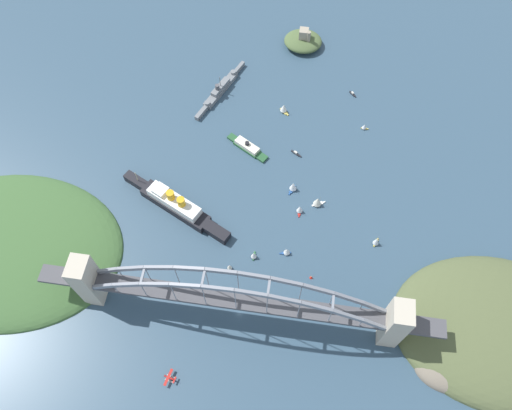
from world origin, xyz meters
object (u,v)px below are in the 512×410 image
small_boat_8 (293,186)px  small_boat_10 (287,251)px  ocean_liner (175,204)px  small_boat_4 (254,255)px  harbor_arch_bridge (238,300)px  small_boat_3 (230,267)px  small_boat_7 (296,153)px  channel_marker_buoy (311,277)px  naval_cruiser (220,90)px  seaplane_taxiing_near_bridge (170,378)px  harbor_ferry_steamer (247,147)px  small_boat_6 (300,209)px  small_boat_1 (284,108)px  small_boat_5 (318,201)px  small_boat_9 (353,94)px  small_boat_2 (376,241)px  fort_island_mid_harbor (303,41)px  small_boat_0 (364,127)px

small_boat_8 → small_boat_10: bearing=-88.6°
ocean_liner → small_boat_4: 69.24m
harbor_arch_bridge → small_boat_10: bearing=61.2°
small_boat_3 → small_boat_7: small_boat_3 is taller
channel_marker_buoy → naval_cruiser: bearing=120.3°
seaplane_taxiing_near_bridge → small_boat_4: small_boat_4 is taller
harbor_ferry_steamer → small_boat_6: 69.03m
small_boat_6 → small_boat_4: bearing=-124.3°
small_boat_1 → small_boat_4: bearing=-92.3°
small_boat_6 → naval_cruiser: bearing=126.4°
small_boat_7 → channel_marker_buoy: bearing=-78.3°
small_boat_5 → channel_marker_buoy: small_boat_5 is taller
seaplane_taxiing_near_bridge → small_boat_3: bearing=72.5°
naval_cruiser → small_boat_9: bearing=6.8°
small_boat_3 → small_boat_10: size_ratio=0.90×
small_boat_5 → channel_marker_buoy: (0.80, -58.32, -3.80)m
small_boat_5 → small_boat_9: bearing=79.4°
small_boat_1 → small_boat_9: size_ratio=1.49×
seaplane_taxiing_near_bridge → small_boat_8: bearing=67.7°
small_boat_3 → small_boat_5: small_boat_5 is taller
small_boat_8 → small_boat_4: bearing=-109.6°
small_boat_9 → ocean_liner: bearing=-133.5°
small_boat_2 → small_boat_8: (-62.88, 36.57, 0.39)m
small_boat_7 → small_boat_8: (1.04, -32.91, 3.76)m
harbor_arch_bridge → harbor_ferry_steamer: size_ratio=7.10×
harbor_ferry_steamer → small_boat_5: small_boat_5 is taller
small_boat_10 → ocean_liner: bearing=164.1°
seaplane_taxiing_near_bridge → small_boat_8: size_ratio=1.09×
harbor_ferry_steamer → small_boat_2: (102.59, -69.23, 1.92)m
harbor_arch_bridge → small_boat_9: bearing=72.1°
fort_island_mid_harbor → small_boat_5: fort_island_mid_harbor is taller
seaplane_taxiing_near_bridge → small_boat_7: bearing=71.7°
small_boat_0 → channel_marker_buoy: bearing=-103.0°
harbor_ferry_steamer → small_boat_7: size_ratio=4.05×
small_boat_5 → small_boat_6: (-12.32, -7.73, -1.08)m
ocean_liner → harbor_ferry_steamer: (43.58, 61.49, -3.88)m
naval_cruiser → small_boat_4: (50.33, -147.09, 0.76)m
ocean_liner → small_boat_10: 87.98m
fort_island_mid_harbor → naval_cruiser: bearing=-134.2°
harbor_arch_bridge → small_boat_10: harbor_arch_bridge is taller
naval_cruiser → small_boat_4: 155.46m
small_boat_6 → small_boat_0: bearing=62.3°
ocean_liner → small_boat_3: size_ratio=12.13×
small_boat_0 → small_boat_6: (-44.12, -84.03, 1.05)m
small_boat_2 → harbor_arch_bridge: bearing=-143.9°
small_boat_2 → small_boat_10: small_boat_2 is taller
fort_island_mid_harbor → small_boat_3: bearing=-97.3°
naval_cruiser → small_boat_7: 89.33m
small_boat_7 → small_boat_10: small_boat_10 is taller
small_boat_7 → small_boat_6: bearing=-81.2°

